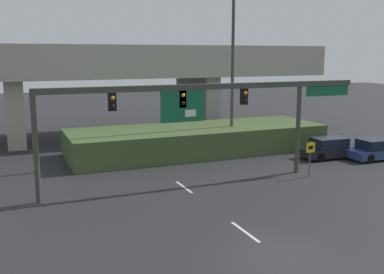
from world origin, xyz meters
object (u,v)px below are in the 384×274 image
(signal_gantry, at_px, (205,102))
(parked_sedan_mid_right, at_px, (376,150))
(highway_light_pole_near, at_px, (233,31))
(parked_sedan_near_right, at_px, (330,149))
(speed_limit_sign, at_px, (310,154))

(signal_gantry, distance_m, parked_sedan_mid_right, 14.44)
(signal_gantry, distance_m, highway_light_pole_near, 10.18)
(parked_sedan_near_right, relative_size, parked_sedan_mid_right, 1.10)
(speed_limit_sign, xyz_separation_m, parked_sedan_mid_right, (7.35, 2.13, -0.77))
(highway_light_pole_near, bearing_deg, parked_sedan_mid_right, -37.97)
(signal_gantry, distance_m, speed_limit_sign, 7.38)
(speed_limit_sign, bearing_deg, parked_sedan_mid_right, 16.13)
(highway_light_pole_near, relative_size, parked_sedan_mid_right, 4.11)
(highway_light_pole_near, bearing_deg, signal_gantry, -127.23)
(speed_limit_sign, bearing_deg, signal_gantry, 169.27)
(speed_limit_sign, xyz_separation_m, parked_sedan_near_right, (4.60, 3.70, -0.75))
(speed_limit_sign, relative_size, highway_light_pole_near, 0.13)
(highway_light_pole_near, bearing_deg, speed_limit_sign, -84.00)
(highway_light_pole_near, relative_size, parked_sedan_near_right, 3.75)
(highway_light_pole_near, xyz_separation_m, parked_sedan_near_right, (5.50, -4.86, -8.42))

